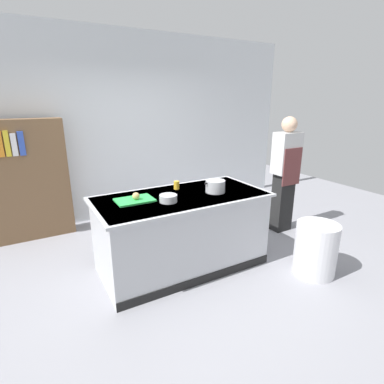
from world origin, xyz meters
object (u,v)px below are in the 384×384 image
object	(u,v)px
mixing_bowl	(168,198)
onion	(136,196)
person_chef	(285,172)
trash_bin	(316,249)
stock_pot	(215,186)
bookshelf	(27,181)
juice_cup	(177,185)

from	to	relation	value
mixing_bowl	onion	bearing A→B (deg)	147.48
onion	person_chef	xyz separation A→B (m)	(2.35, 0.13, -0.05)
onion	trash_bin	xyz separation A→B (m)	(1.77, -0.97, -0.65)
onion	mixing_bowl	xyz separation A→B (m)	(0.29, -0.19, -0.02)
stock_pot	person_chef	xyz separation A→B (m)	(1.42, 0.27, -0.06)
trash_bin	bookshelf	xyz separation A→B (m)	(-2.77, 2.70, 0.54)
juice_cup	stock_pot	bearing A→B (deg)	-44.30
stock_pot	trash_bin	distance (m)	1.36
stock_pot	trash_bin	size ratio (longest dim) A/B	0.48
onion	person_chef	distance (m)	2.35
juice_cup	onion	bearing A→B (deg)	-161.60
onion	juice_cup	size ratio (longest dim) A/B	0.80
trash_bin	person_chef	bearing A→B (deg)	62.32
trash_bin	mixing_bowl	bearing A→B (deg)	152.10
trash_bin	bookshelf	world-z (taller)	bookshelf
stock_pot	onion	bearing A→B (deg)	171.42
mixing_bowl	person_chef	distance (m)	2.08
onion	trash_bin	distance (m)	2.12
mixing_bowl	bookshelf	bearing A→B (deg)	123.93
mixing_bowl	bookshelf	size ratio (longest dim) A/B	0.11
trash_bin	bookshelf	size ratio (longest dim) A/B	0.36
trash_bin	person_chef	xyz separation A→B (m)	(0.57, 1.10, 0.60)
mixing_bowl	juice_cup	distance (m)	0.48
trash_bin	juice_cup	bearing A→B (deg)	135.55
person_chef	juice_cup	bearing A→B (deg)	91.21
bookshelf	trash_bin	bearing A→B (deg)	-44.30
trash_bin	person_chef	size ratio (longest dim) A/B	0.36
juice_cup	bookshelf	distance (m)	2.21
mixing_bowl	juice_cup	xyz separation A→B (m)	(0.29, 0.38, 0.01)
bookshelf	juice_cup	bearing A→B (deg)	-44.19
bookshelf	stock_pot	bearing A→B (deg)	-44.21
juice_cup	trash_bin	distance (m)	1.78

